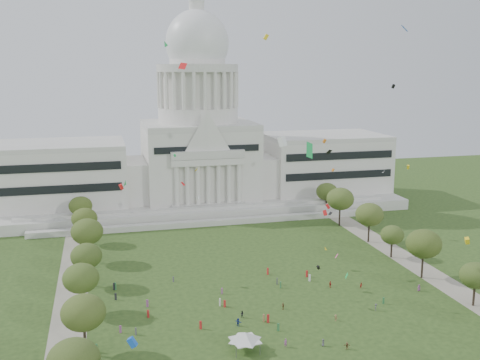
# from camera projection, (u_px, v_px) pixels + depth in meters

# --- Properties ---
(ground) EXTENTS (400.00, 400.00, 0.00)m
(ground) POSITION_uv_depth(u_px,v_px,m) (289.00, 323.00, 125.82)
(ground) COLOR #2A441A
(ground) RESTS_ON ground
(capitol) EXTENTS (160.00, 64.50, 91.30)m
(capitol) POSITION_uv_depth(u_px,v_px,m) (199.00, 152.00, 229.26)
(capitol) COLOR beige
(capitol) RESTS_ON ground
(path_left) EXTENTS (8.00, 160.00, 0.04)m
(path_left) POSITION_uv_depth(u_px,v_px,m) (72.00, 293.00, 142.77)
(path_left) COLOR gray
(path_left) RESTS_ON ground
(path_right) EXTENTS (8.00, 160.00, 0.04)m
(path_right) POSITION_uv_depth(u_px,v_px,m) (410.00, 261.00, 165.86)
(path_right) COLOR gray
(path_right) RESTS_ON ground
(row_tree_l_1) EXTENTS (8.86, 8.86, 12.59)m
(row_tree_l_1) POSITION_uv_depth(u_px,v_px,m) (83.00, 313.00, 110.62)
(row_tree_l_1) COLOR black
(row_tree_l_1) RESTS_ON ground
(row_tree_r_1) EXTENTS (7.58, 7.58, 10.78)m
(row_tree_r_1) POSITION_uv_depth(u_px,v_px,m) (476.00, 275.00, 133.75)
(row_tree_r_1) COLOR black
(row_tree_r_1) RESTS_ON ground
(row_tree_l_2) EXTENTS (8.42, 8.42, 11.97)m
(row_tree_l_2) POSITION_uv_depth(u_px,v_px,m) (81.00, 278.00, 129.73)
(row_tree_l_2) COLOR black
(row_tree_l_2) RESTS_ON ground
(row_tree_r_2) EXTENTS (9.55, 9.55, 13.58)m
(row_tree_r_2) POSITION_uv_depth(u_px,v_px,m) (424.00, 244.00, 151.08)
(row_tree_r_2) COLOR black
(row_tree_r_2) RESTS_ON ground
(row_tree_l_3) EXTENTS (8.12, 8.12, 11.55)m
(row_tree_l_3) POSITION_uv_depth(u_px,v_px,m) (86.00, 256.00, 145.80)
(row_tree_l_3) COLOR black
(row_tree_l_3) RESTS_ON ground
(row_tree_r_3) EXTENTS (7.01, 7.01, 9.98)m
(row_tree_r_3) POSITION_uv_depth(u_px,v_px,m) (392.00, 235.00, 167.84)
(row_tree_r_3) COLOR black
(row_tree_r_3) RESTS_ON ground
(row_tree_l_4) EXTENTS (9.29, 9.29, 13.21)m
(row_tree_l_4) POSITION_uv_depth(u_px,v_px,m) (87.00, 232.00, 163.14)
(row_tree_l_4) COLOR black
(row_tree_l_4) RESTS_ON ground
(row_tree_r_4) EXTENTS (9.19, 9.19, 13.06)m
(row_tree_r_4) POSITION_uv_depth(u_px,v_px,m) (370.00, 215.00, 182.26)
(row_tree_r_4) COLOR black
(row_tree_r_4) RESTS_ON ground
(row_tree_l_5) EXTENTS (8.33, 8.33, 11.85)m
(row_tree_l_5) POSITION_uv_depth(u_px,v_px,m) (84.00, 219.00, 180.72)
(row_tree_l_5) COLOR black
(row_tree_l_5) RESTS_ON ground
(row_tree_r_5) EXTENTS (9.82, 9.82, 13.96)m
(row_tree_r_5) POSITION_uv_depth(u_px,v_px,m) (340.00, 199.00, 200.97)
(row_tree_r_5) COLOR black
(row_tree_r_5) RESTS_ON ground
(row_tree_l_6) EXTENTS (8.19, 8.19, 11.64)m
(row_tree_l_6) POSITION_uv_depth(u_px,v_px,m) (81.00, 206.00, 197.57)
(row_tree_l_6) COLOR black
(row_tree_l_6) RESTS_ON ground
(row_tree_r_6) EXTENTS (8.42, 8.42, 11.97)m
(row_tree_r_6) POSITION_uv_depth(u_px,v_px,m) (327.00, 192.00, 218.89)
(row_tree_r_6) COLOR black
(row_tree_r_6) RESTS_ON ground
(event_tent) EXTENTS (8.40, 8.40, 4.12)m
(event_tent) POSITION_uv_depth(u_px,v_px,m) (245.00, 336.00, 113.17)
(event_tent) COLOR #4C4C4C
(event_tent) RESTS_ON ground
(person_0) EXTENTS (1.00, 0.84, 1.74)m
(person_0) POSITION_uv_depth(u_px,v_px,m) (419.00, 288.00, 143.86)
(person_0) COLOR #994C8C
(person_0) RESTS_ON ground
(person_2) EXTENTS (0.85, 0.67, 1.52)m
(person_2) POSITION_uv_depth(u_px,v_px,m) (361.00, 285.00, 145.75)
(person_2) COLOR #B21E1E
(person_2) RESTS_ON ground
(person_3) EXTENTS (0.91, 1.10, 1.51)m
(person_3) POSITION_uv_depth(u_px,v_px,m) (336.00, 318.00, 126.97)
(person_3) COLOR olive
(person_3) RESTS_ON ground
(person_4) EXTENTS (0.83, 1.13, 1.72)m
(person_4) POSITION_uv_depth(u_px,v_px,m) (283.00, 306.00, 132.97)
(person_4) COLOR olive
(person_4) RESTS_ON ground
(person_5) EXTENTS (1.61, 1.70, 1.81)m
(person_5) POSITION_uv_depth(u_px,v_px,m) (238.00, 322.00, 124.42)
(person_5) COLOR navy
(person_5) RESTS_ON ground
(person_6) EXTENTS (0.62, 0.84, 1.58)m
(person_6) POSITION_uv_depth(u_px,v_px,m) (323.00, 342.00, 115.54)
(person_6) COLOR #4C4C51
(person_6) RESTS_ON ground
(person_7) EXTENTS (0.78, 0.65, 1.86)m
(person_7) POSITION_uv_depth(u_px,v_px,m) (286.00, 343.00, 115.13)
(person_7) COLOR #994C8C
(person_7) RESTS_ON ground
(person_8) EXTENTS (0.95, 0.83, 1.66)m
(person_8) POSITION_uv_depth(u_px,v_px,m) (242.00, 314.00, 128.71)
(person_8) COLOR #26262B
(person_8) RESTS_ON ground
(person_9) EXTENTS (1.03, 1.24, 1.71)m
(person_9) POSITION_uv_depth(u_px,v_px,m) (376.00, 307.00, 132.29)
(person_9) COLOR #4C4C51
(person_9) RESTS_ON ground
(person_10) EXTENTS (0.68, 1.08, 1.73)m
(person_10) POSITION_uv_depth(u_px,v_px,m) (330.00, 284.00, 146.09)
(person_10) COLOR #B21E1E
(person_10) RESTS_ON ground
(person_11) EXTENTS (1.52, 0.88, 1.54)m
(person_11) POSITION_uv_depth(u_px,v_px,m) (347.00, 346.00, 114.24)
(person_11) COLOR olive
(person_11) RESTS_ON ground
(distant_crowd) EXTENTS (68.22, 34.39, 1.95)m
(distant_crowd) POSITION_uv_depth(u_px,v_px,m) (215.00, 300.00, 136.20)
(distant_crowd) COLOR #33723F
(distant_crowd) RESTS_ON ground
(kite_swarm) EXTENTS (73.90, 101.40, 63.25)m
(kite_swarm) POSITION_uv_depth(u_px,v_px,m) (286.00, 186.00, 124.51)
(kite_swarm) COLOR orange
(kite_swarm) RESTS_ON ground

